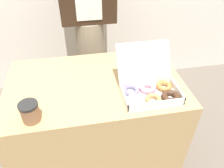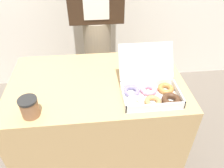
{
  "view_description": "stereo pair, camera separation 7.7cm",
  "coord_description": "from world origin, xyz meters",
  "views": [
    {
      "loc": [
        -0.09,
        -1.11,
        1.56
      ],
      "look_at": [
        0.08,
        -0.16,
        0.81
      ],
      "focal_mm": 35.0,
      "sensor_mm": 36.0,
      "label": 1
    },
    {
      "loc": [
        -0.02,
        -1.12,
        1.56
      ],
      "look_at": [
        0.08,
        -0.16,
        0.81
      ],
      "focal_mm": 35.0,
      "sensor_mm": 36.0,
      "label": 2
    }
  ],
  "objects": [
    {
      "name": "person_customer",
      "position": [
        0.04,
        0.64,
        0.91
      ],
      "size": [
        0.44,
        0.24,
        1.66
      ],
      "color": "gray",
      "rests_on": "ground_plane"
    },
    {
      "name": "donut_box",
      "position": [
        0.31,
        -0.18,
        0.75
      ],
      "size": [
        0.34,
        0.35,
        0.25
      ],
      "color": "white",
      "rests_on": "table"
    },
    {
      "name": "table",
      "position": [
        0.0,
        0.0,
        0.36
      ],
      "size": [
        1.13,
        0.71,
        0.72
      ],
      "color": "tan",
      "rests_on": "ground_plane"
    },
    {
      "name": "coffee_cup",
      "position": [
        -0.36,
        -0.27,
        0.77
      ],
      "size": [
        0.1,
        0.1,
        0.11
      ],
      "color": "#8C6042",
      "rests_on": "table"
    },
    {
      "name": "ground_plane",
      "position": [
        0.0,
        0.0,
        0.0
      ],
      "size": [
        14.0,
        14.0,
        0.0
      ],
      "primitive_type": "plane",
      "color": "#665B51"
    }
  ]
}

